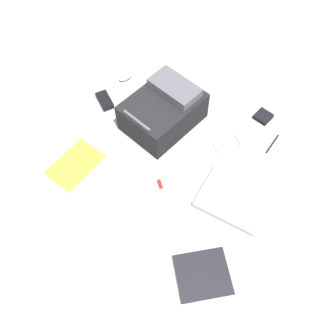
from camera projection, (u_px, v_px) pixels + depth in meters
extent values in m
plane|color=gray|center=(162.00, 168.00, 1.95)|extent=(3.67, 3.67, 0.00)
cube|color=black|center=(163.00, 112.00, 2.03)|extent=(0.38, 0.45, 0.17)
cube|color=#4C4C51|center=(175.00, 88.00, 1.97)|extent=(0.28, 0.20, 0.05)
cylinder|color=#4C4C51|center=(137.00, 121.00, 1.88)|extent=(0.17, 0.06, 0.02)
cube|color=#929296|center=(233.00, 199.00, 1.85)|extent=(0.31, 0.26, 0.02)
cube|color=#B7B7BC|center=(234.00, 197.00, 1.84)|extent=(0.31, 0.26, 0.01)
cube|color=silver|center=(113.00, 205.00, 1.83)|extent=(0.19, 0.25, 0.02)
cube|color=silver|center=(113.00, 204.00, 1.83)|extent=(0.20, 0.26, 0.00)
cube|color=silver|center=(76.00, 165.00, 1.95)|extent=(0.21, 0.28, 0.02)
cube|color=yellow|center=(75.00, 164.00, 1.94)|extent=(0.22, 0.29, 0.00)
cube|color=silver|center=(203.00, 275.00, 1.66)|extent=(0.29, 0.29, 0.02)
cube|color=black|center=(203.00, 274.00, 1.65)|extent=(0.30, 0.30, 0.00)
ellipsoid|color=silver|center=(126.00, 75.00, 2.26)|extent=(0.07, 0.11, 0.04)
torus|color=silver|center=(227.00, 143.00, 2.02)|extent=(0.15, 0.15, 0.01)
cube|color=black|center=(105.00, 101.00, 2.16)|extent=(0.14, 0.13, 0.03)
cylinder|color=black|center=(272.00, 144.00, 2.02)|extent=(0.03, 0.14, 0.01)
cube|color=black|center=(263.00, 117.00, 2.11)|extent=(0.10, 0.10, 0.02)
cube|color=#B21919|center=(160.00, 184.00, 1.90)|extent=(0.05, 0.05, 0.01)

